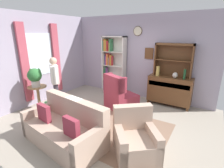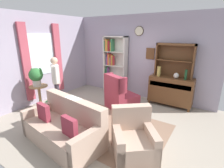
{
  "view_description": "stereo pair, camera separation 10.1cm",
  "coord_description": "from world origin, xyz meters",
  "px_view_note": "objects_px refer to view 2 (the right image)",
  "views": [
    {
      "loc": [
        2.25,
        -3.29,
        2.2
      ],
      "look_at": [
        0.1,
        0.2,
        0.95
      ],
      "focal_mm": 26.82,
      "sensor_mm": 36.0,
      "label": 1
    },
    {
      "loc": [
        2.34,
        -3.23,
        2.2
      ],
      "look_at": [
        0.1,
        0.2,
        0.95
      ],
      "focal_mm": 26.82,
      "sensor_mm": 36.0,
      "label": 2
    }
  ],
  "objects_px": {
    "bottle_wine": "(186,75)",
    "bookshelf": "(113,66)",
    "person_reading": "(56,80)",
    "couch_floral": "(64,128)",
    "sideboard": "(171,90)",
    "armchair_floral": "(133,140)",
    "wingback_chair": "(120,96)",
    "potted_plant_small": "(49,105)",
    "vase_tall": "(159,71)",
    "sideboard_hutch": "(175,56)",
    "plant_stand": "(40,94)",
    "potted_plant_large": "(36,76)",
    "vase_round": "(176,76)"
  },
  "relations": [
    {
      "from": "sideboard",
      "to": "person_reading",
      "type": "distance_m",
      "value": 3.47
    },
    {
      "from": "wingback_chair",
      "to": "person_reading",
      "type": "distance_m",
      "value": 1.92
    },
    {
      "from": "sideboard_hutch",
      "to": "bookshelf",
      "type": "bearing_deg",
      "value": -179.27
    },
    {
      "from": "couch_floral",
      "to": "armchair_floral",
      "type": "xyz_separation_m",
      "value": [
        1.37,
        0.44,
        -0.02
      ]
    },
    {
      "from": "bottle_wine",
      "to": "vase_tall",
      "type": "bearing_deg",
      "value": 179.34
    },
    {
      "from": "wingback_chair",
      "to": "potted_plant_large",
      "type": "distance_m",
      "value": 2.49
    },
    {
      "from": "vase_tall",
      "to": "sideboard_hutch",
      "type": "bearing_deg",
      "value": 25.89
    },
    {
      "from": "couch_floral",
      "to": "wingback_chair",
      "type": "distance_m",
      "value": 2.06
    },
    {
      "from": "sideboard_hutch",
      "to": "wingback_chair",
      "type": "relative_size",
      "value": 1.05
    },
    {
      "from": "vase_tall",
      "to": "potted_plant_large",
      "type": "xyz_separation_m",
      "value": [
        -2.82,
        -2.31,
        -0.04
      ]
    },
    {
      "from": "vase_tall",
      "to": "bottle_wine",
      "type": "bearing_deg",
      "value": -0.66
    },
    {
      "from": "bottle_wine",
      "to": "bookshelf",
      "type": "bearing_deg",
      "value": 176.19
    },
    {
      "from": "potted_plant_large",
      "to": "potted_plant_small",
      "type": "xyz_separation_m",
      "value": [
        0.4,
        0.04,
        -0.83
      ]
    },
    {
      "from": "wingback_chair",
      "to": "potted_plant_small",
      "type": "xyz_separation_m",
      "value": [
        -1.58,
        -1.32,
        -0.19
      ]
    },
    {
      "from": "potted_plant_large",
      "to": "person_reading",
      "type": "height_order",
      "value": "person_reading"
    },
    {
      "from": "sideboard_hutch",
      "to": "potted_plant_large",
      "type": "bearing_deg",
      "value": -142.09
    },
    {
      "from": "wingback_chair",
      "to": "sideboard_hutch",
      "type": "bearing_deg",
      "value": 42.76
    },
    {
      "from": "vase_round",
      "to": "potted_plant_large",
      "type": "bearing_deg",
      "value": -145.17
    },
    {
      "from": "wingback_chair",
      "to": "person_reading",
      "type": "xyz_separation_m",
      "value": [
        -1.52,
        -1.05,
        0.52
      ]
    },
    {
      "from": "bottle_wine",
      "to": "potted_plant_small",
      "type": "bearing_deg",
      "value": -144.74
    },
    {
      "from": "sideboard",
      "to": "plant_stand",
      "type": "relative_size",
      "value": 1.81
    },
    {
      "from": "bookshelf",
      "to": "vase_round",
      "type": "bearing_deg",
      "value": -3.68
    },
    {
      "from": "bottle_wine",
      "to": "potted_plant_small",
      "type": "height_order",
      "value": "bottle_wine"
    },
    {
      "from": "potted_plant_large",
      "to": "vase_tall",
      "type": "bearing_deg",
      "value": 39.33
    },
    {
      "from": "vase_tall",
      "to": "wingback_chair",
      "type": "xyz_separation_m",
      "value": [
        -0.84,
        -0.95,
        -0.69
      ]
    },
    {
      "from": "vase_round",
      "to": "plant_stand",
      "type": "distance_m",
      "value": 4.1
    },
    {
      "from": "vase_tall",
      "to": "armchair_floral",
      "type": "height_order",
      "value": "vase_tall"
    },
    {
      "from": "bookshelf",
      "to": "armchair_floral",
      "type": "height_order",
      "value": "bookshelf"
    },
    {
      "from": "vase_tall",
      "to": "bottle_wine",
      "type": "height_order",
      "value": "vase_tall"
    },
    {
      "from": "bottle_wine",
      "to": "sideboard",
      "type": "bearing_deg",
      "value": 167.11
    },
    {
      "from": "plant_stand",
      "to": "potted_plant_large",
      "type": "distance_m",
      "value": 0.59
    },
    {
      "from": "person_reading",
      "to": "sideboard",
      "type": "bearing_deg",
      "value": 37.11
    },
    {
      "from": "vase_tall",
      "to": "vase_round",
      "type": "height_order",
      "value": "vase_tall"
    },
    {
      "from": "couch_floral",
      "to": "wingback_chair",
      "type": "height_order",
      "value": "wingback_chair"
    },
    {
      "from": "bookshelf",
      "to": "sideboard",
      "type": "xyz_separation_m",
      "value": [
        2.17,
        -0.08,
        -0.52
      ]
    },
    {
      "from": "vase_round",
      "to": "bottle_wine",
      "type": "bearing_deg",
      "value": -4.95
    },
    {
      "from": "armchair_floral",
      "to": "potted_plant_small",
      "type": "bearing_deg",
      "value": 174.27
    },
    {
      "from": "sideboard",
      "to": "couch_floral",
      "type": "xyz_separation_m",
      "value": [
        -1.34,
        -3.08,
        -0.2
      ]
    },
    {
      "from": "bookshelf",
      "to": "armchair_floral",
      "type": "bearing_deg",
      "value": -50.99
    },
    {
      "from": "sideboard",
      "to": "wingback_chair",
      "type": "xyz_separation_m",
      "value": [
        -1.23,
        -1.03,
        -0.13
      ]
    },
    {
      "from": "person_reading",
      "to": "couch_floral",
      "type": "bearing_deg",
      "value": -35.48
    },
    {
      "from": "armchair_floral",
      "to": "person_reading",
      "type": "xyz_separation_m",
      "value": [
        -2.78,
        0.56,
        0.62
      ]
    },
    {
      "from": "vase_round",
      "to": "plant_stand",
      "type": "relative_size",
      "value": 0.24
    },
    {
      "from": "plant_stand",
      "to": "couch_floral",
      "type": "bearing_deg",
      "value": -21.18
    },
    {
      "from": "vase_tall",
      "to": "potted_plant_small",
      "type": "bearing_deg",
      "value": -136.81
    },
    {
      "from": "wingback_chair",
      "to": "potted_plant_small",
      "type": "relative_size",
      "value": 3.12
    },
    {
      "from": "armchair_floral",
      "to": "potted_plant_small",
      "type": "xyz_separation_m",
      "value": [
        -2.84,
        0.28,
        -0.09
      ]
    },
    {
      "from": "bookshelf",
      "to": "sideboard",
      "type": "bearing_deg",
      "value": -2.15
    },
    {
      "from": "sideboard",
      "to": "potted_plant_large",
      "type": "bearing_deg",
      "value": -143.32
    },
    {
      "from": "vase_tall",
      "to": "bookshelf",
      "type": "bearing_deg",
      "value": 174.82
    }
  ]
}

